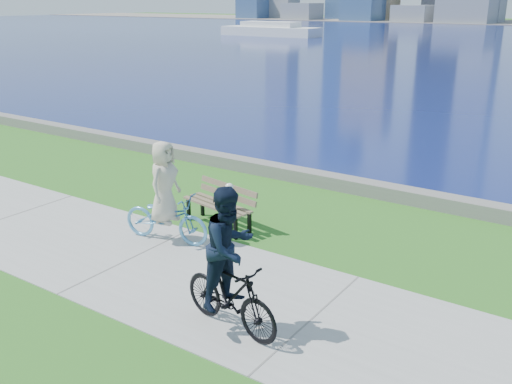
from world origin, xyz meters
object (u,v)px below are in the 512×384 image
park_bench (221,202)px  cyclist_woman (165,205)px  cyclist_man (230,272)px  bollard_lamp (230,205)px

park_bench → cyclist_woman: size_ratio=0.89×
park_bench → cyclist_man: size_ratio=0.83×
park_bench → cyclist_woman: (-0.41, -1.34, 0.24)m
bollard_lamp → cyclist_man: bearing=-53.1°
cyclist_man → bollard_lamp: bearing=45.7°
bollard_lamp → cyclist_man: cyclist_man is taller
park_bench → cyclist_man: (2.70, -3.30, 0.41)m
bollard_lamp → cyclist_woman: (-0.81, -1.11, 0.17)m
cyclist_woman → park_bench: bearing=-27.3°
park_bench → bollard_lamp: bollard_lamp is taller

